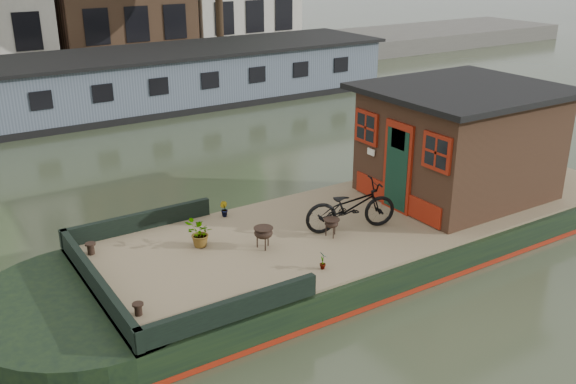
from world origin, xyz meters
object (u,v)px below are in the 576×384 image
cabin (460,141)px  brazier_front (331,228)px  bicycle (351,206)px  brazier_rear (264,238)px

cabin → brazier_front: bearing=-174.8°
bicycle → brazier_front: 0.59m
cabin → bicycle: bearing=-175.2°
brazier_front → brazier_rear: bearing=169.1°
cabin → brazier_front: (-3.68, -0.34, -1.05)m
bicycle → brazier_front: bicycle is taller
cabin → brazier_front: size_ratio=11.18×
cabin → bicycle: 3.27m
bicycle → brazier_front: bearing=112.9°
bicycle → brazier_rear: (-1.86, 0.19, -0.28)m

